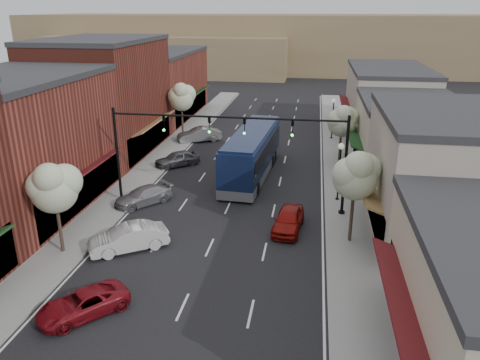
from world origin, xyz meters
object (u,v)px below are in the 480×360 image
at_px(parked_car_c, 143,196).
at_px(tree_right_near, 356,174).
at_px(signal_mast_right, 310,149).
at_px(signal_mast_left, 148,142).
at_px(tree_left_near, 54,186).
at_px(red_hatchback, 288,220).
at_px(parked_car_b, 128,238).
at_px(parked_car_a, 83,304).
at_px(coach_bus, 252,153).
at_px(parked_car_e, 199,135).
at_px(lamp_post_far, 333,112).
at_px(parked_car_d, 177,159).
at_px(tree_left_far, 182,96).
at_px(tree_right_far, 343,120).
at_px(lamp_post_near, 340,163).

bearing_deg(parked_car_c, tree_right_near, 25.79).
bearing_deg(signal_mast_right, signal_mast_left, 180.00).
xyz_separation_m(signal_mast_right, tree_left_near, (-13.87, -8.05, -0.40)).
xyz_separation_m(signal_mast_left, red_hatchback, (10.11, -2.87, -3.90)).
distance_m(signal_mast_right, red_hatchback, 4.98).
height_order(signal_mast_right, parked_car_b, signal_mast_right).
xyz_separation_m(signal_mast_left, parked_car_a, (1.23, -13.28, -4.04)).
height_order(coach_bus, parked_car_c, coach_bus).
relative_size(signal_mast_left, parked_car_b, 1.78).
distance_m(parked_car_c, parked_car_e, 17.21).
bearing_deg(parked_car_b, lamp_post_far, 121.56).
bearing_deg(parked_car_e, red_hatchback, -0.16).
xyz_separation_m(parked_car_d, parked_car_e, (-0.00, 8.35, 0.07)).
distance_m(tree_right_near, tree_left_far, 27.56).
bearing_deg(red_hatchback, lamp_post_far, 87.93).
bearing_deg(parked_car_c, tree_right_far, 80.39).
height_order(coach_bus, parked_car_d, coach_bus).
xyz_separation_m(lamp_post_far, parked_car_b, (-12.46, -26.98, -2.25)).
height_order(signal_mast_right, lamp_post_far, signal_mast_right).
xyz_separation_m(red_hatchback, parked_car_a, (-8.88, -10.41, -0.13)).
distance_m(coach_bus, parked_car_a, 21.08).
xyz_separation_m(lamp_post_far, red_hatchback, (-3.31, -22.87, -2.29)).
bearing_deg(parked_car_b, parked_car_c, 159.29).
relative_size(tree_right_near, lamp_post_far, 1.34).
xyz_separation_m(signal_mast_right, lamp_post_far, (2.18, 20.00, -1.62)).
height_order(parked_car_b, parked_car_c, parked_car_b).
height_order(signal_mast_right, signal_mast_left, same).
height_order(signal_mast_left, lamp_post_near, signal_mast_left).
bearing_deg(parked_car_d, parked_car_c, -40.23).
relative_size(signal_mast_left, lamp_post_near, 1.85).
bearing_deg(signal_mast_left, tree_left_near, -108.10).
distance_m(tree_right_far, lamp_post_far, 8.13).
bearing_deg(parked_car_b, tree_left_far, 154.55).
relative_size(tree_right_far, lamp_post_near, 1.22).
distance_m(signal_mast_right, signal_mast_left, 11.24).
bearing_deg(tree_left_near, parked_car_e, 85.30).
bearing_deg(signal_mast_left, lamp_post_far, 56.14).
bearing_deg(lamp_post_far, tree_left_near, -119.78).
relative_size(tree_right_near, tree_left_far, 0.97).
xyz_separation_m(tree_right_near, coach_bus, (-7.55, 11.15, -2.43)).
xyz_separation_m(signal_mast_left, tree_left_near, (-2.63, -8.05, -0.40)).
relative_size(signal_mast_right, signal_mast_left, 1.00).
bearing_deg(parked_car_c, lamp_post_near, 51.57).
distance_m(tree_right_far, lamp_post_near, 9.51).
height_order(tree_right_near, red_hatchback, tree_right_near).
relative_size(parked_car_a, parked_car_b, 0.91).
height_order(tree_left_far, parked_car_b, tree_left_far).
xyz_separation_m(lamp_post_far, parked_car_c, (-14.00, -20.27, -2.37)).
relative_size(signal_mast_left, parked_car_e, 1.78).
bearing_deg(signal_mast_left, red_hatchback, -15.85).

